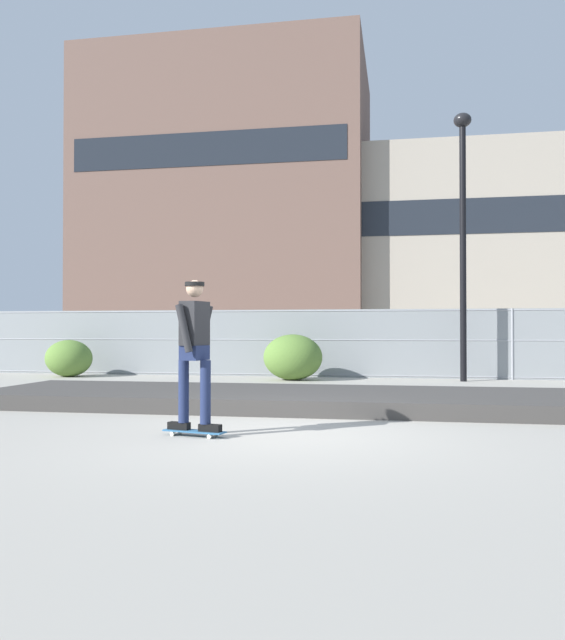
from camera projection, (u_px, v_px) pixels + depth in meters
ground_plane at (275, 434)px, 8.05m from camera, size 120.00×120.00×0.00m
gravel_berm at (308, 399)px, 10.94m from camera, size 11.20×2.95×0.25m
skateboard at (194, 432)px, 7.89m from camera, size 0.82×0.37×0.07m
skater at (195, 344)px, 7.90m from camera, size 0.72×0.62×1.84m
chain_fence at (342, 343)px, 17.51m from camera, size 26.57×0.06×1.85m
street_lamp at (463, 214)px, 16.24m from camera, size 0.44×0.44×6.77m
parked_car_near at (174, 343)px, 21.66m from camera, size 4.54×2.23×1.66m
library_building at (232, 207)px, 54.73m from camera, size 22.51×15.60×23.37m
office_block at (482, 253)px, 51.72m from camera, size 31.71×14.14×14.89m
shrub_left at (69, 358)px, 17.76m from camera, size 1.31×1.07×1.02m
shrub_center at (293, 357)px, 16.56m from camera, size 1.52×1.25×1.18m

